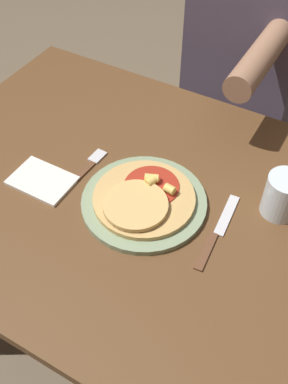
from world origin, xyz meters
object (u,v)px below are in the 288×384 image
at_px(plate, 144,202).
at_px(drinking_glass, 283,195).
at_px(person_diner, 245,68).
at_px(pizza, 143,198).
at_px(fork, 86,169).
at_px(knife, 217,232).
at_px(dining_table, 133,220).

height_order(plate, drinking_glass, drinking_glass).
bearing_deg(plate, person_diner, 91.12).
bearing_deg(plate, pizza, -85.74).
height_order(fork, person_diner, person_diner).
height_order(pizza, knife, pizza).
relative_size(pizza, knife, 1.04).
bearing_deg(pizza, fork, 170.81).
distance_m(pizza, person_diner, 0.68).
relative_size(dining_table, pizza, 4.83).
distance_m(plate, knife, 0.18).
relative_size(plate, pizza, 1.23).
distance_m(plate, fork, 0.18).
distance_m(plate, drinking_glass, 0.30).
relative_size(knife, drinking_glass, 2.22).
height_order(dining_table, drinking_glass, drinking_glass).
bearing_deg(person_diner, drinking_glass, -62.40).
xyz_separation_m(knife, drinking_glass, (0.09, 0.12, 0.05)).
bearing_deg(person_diner, dining_table, -92.87).
relative_size(fork, drinking_glass, 1.76).
xyz_separation_m(plate, person_diner, (-0.01, 0.67, -0.03)).
distance_m(plate, person_diner, 0.67).
height_order(plate, knife, plate).
distance_m(knife, drinking_glass, 0.16).
bearing_deg(pizza, plate, 94.26).
xyz_separation_m(dining_table, person_diner, (0.03, 0.65, 0.09)).
bearing_deg(knife, dining_table, 175.94).
bearing_deg(fork, pizza, -9.19).
distance_m(dining_table, fork, 0.17).
height_order(fork, drinking_glass, drinking_glass).
distance_m(fork, knife, 0.35).
relative_size(dining_table, fork, 6.29).
height_order(plate, person_diner, person_diner).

